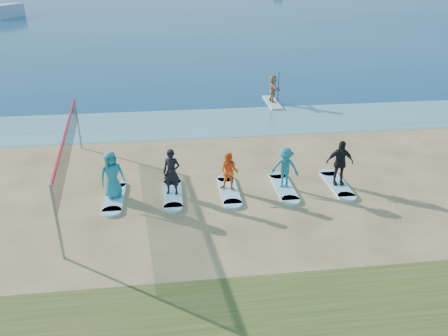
{
  "coord_description": "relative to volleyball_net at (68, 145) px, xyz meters",
  "views": [
    {
      "loc": [
        -1.68,
        -12.8,
        8.03
      ],
      "look_at": [
        0.18,
        2.0,
        1.1
      ],
      "focal_mm": 35.0,
      "sensor_mm": 36.0,
      "label": 1
    }
  ],
  "objects": [
    {
      "name": "student_3",
      "position": [
        8.21,
        -0.88,
        -0.99
      ],
      "size": [
        1.21,
        0.94,
        1.64
      ],
      "primitive_type": "imported",
      "rotation": [
        0.0,
        0.0,
        -0.35
      ],
      "color": "#1C7389",
      "rests_on": "surfboard_3"
    },
    {
      "name": "shallow_water",
      "position": [
        5.62,
        7.49,
        -1.9
      ],
      "size": [
        600.0,
        600.0,
        0.0
      ],
      "primitive_type": "plane",
      "color": "teal",
      "rests_on": "ground"
    },
    {
      "name": "surfboard_4",
      "position": [
        10.4,
        -0.88,
        -1.86
      ],
      "size": [
        0.7,
        2.2,
        0.09
      ],
      "primitive_type": "cube",
      "color": "#9CE0F1",
      "rests_on": "ground"
    },
    {
      "name": "surfboard_1",
      "position": [
        3.82,
        -0.88,
        -1.86
      ],
      "size": [
        0.7,
        2.2,
        0.09
      ],
      "primitive_type": "cube",
      "color": "#9CE0F1",
      "rests_on": "ground"
    },
    {
      "name": "surfboard_0",
      "position": [
        1.63,
        -0.88,
        -1.86
      ],
      "size": [
        0.7,
        2.2,
        0.09
      ],
      "primitive_type": "cube",
      "color": "#9CE0F1",
      "rests_on": "ground"
    },
    {
      "name": "paddleboarder",
      "position": [
        10.39,
        10.74,
        -0.93
      ],
      "size": [
        0.63,
        1.62,
        1.71
      ],
      "primitive_type": "imported",
      "rotation": [
        0.0,
        0.0,
        1.65
      ],
      "color": "tan",
      "rests_on": "paddleboard"
    },
    {
      "name": "paddleboard",
      "position": [
        10.39,
        10.74,
        -1.84
      ],
      "size": [
        0.74,
        3.01,
        0.12
      ],
      "primitive_type": "cube",
      "rotation": [
        0.0,
        0.0,
        -0.01
      ],
      "color": "silver",
      "rests_on": "ground"
    },
    {
      "name": "ground",
      "position": [
        5.62,
        -3.01,
        -1.9
      ],
      "size": [
        600.0,
        600.0,
        0.0
      ],
      "primitive_type": "plane",
      "color": "tan",
      "rests_on": "ground"
    },
    {
      "name": "student_4",
      "position": [
        10.4,
        -0.88,
        -0.9
      ],
      "size": [
        1.11,
        0.54,
        1.83
      ],
      "primitive_type": "imported",
      "rotation": [
        0.0,
        0.0,
        -0.09
      ],
      "color": "black",
      "rests_on": "surfboard_4"
    },
    {
      "name": "student_2",
      "position": [
        6.02,
        -0.88,
        -1.04
      ],
      "size": [
        0.93,
        0.85,
        1.54
      ],
      "primitive_type": "imported",
      "rotation": [
        0.0,
        0.0,
        -0.43
      ],
      "color": "orange",
      "rests_on": "surfboard_2"
    },
    {
      "name": "volleyball_net",
      "position": [
        0.0,
        0.0,
        0.0
      ],
      "size": [
        1.05,
        9.04,
        2.5
      ],
      "rotation": [
        0.0,
        0.0,
        0.11
      ],
      "color": "gray",
      "rests_on": "ground"
    },
    {
      "name": "surfboard_3",
      "position": [
        8.21,
        -0.88,
        -1.86
      ],
      "size": [
        0.7,
        2.2,
        0.09
      ],
      "primitive_type": "cube",
      "color": "#9CE0F1",
      "rests_on": "ground"
    },
    {
      "name": "student_1",
      "position": [
        3.82,
        -0.88,
        -0.92
      ],
      "size": [
        0.74,
        0.57,
        1.79
      ],
      "primitive_type": "imported",
      "rotation": [
        0.0,
        0.0,
        -0.24
      ],
      "color": "black",
      "rests_on": "surfboard_1"
    },
    {
      "name": "student_0",
      "position": [
        1.63,
        -0.88,
        -0.9
      ],
      "size": [
        1.05,
        0.89,
        1.82
      ],
      "primitive_type": "imported",
      "rotation": [
        0.0,
        0.0,
        0.42
      ],
      "color": "teal",
      "rests_on": "surfboard_0"
    },
    {
      "name": "boat_offshore_a",
      "position": [
        -23.26,
        66.4,
        -1.9
      ],
      "size": [
        5.14,
        7.43,
        2.1
      ],
      "primitive_type": "cube",
      "rotation": [
        0.0,
        0.0,
        -0.38
      ],
      "color": "silver",
      "rests_on": "ground"
    },
    {
      "name": "surfboard_2",
      "position": [
        6.02,
        -0.88,
        -1.86
      ],
      "size": [
        0.7,
        2.2,
        0.09
      ],
      "primitive_type": "cube",
      "color": "#9CE0F1",
      "rests_on": "ground"
    }
  ]
}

